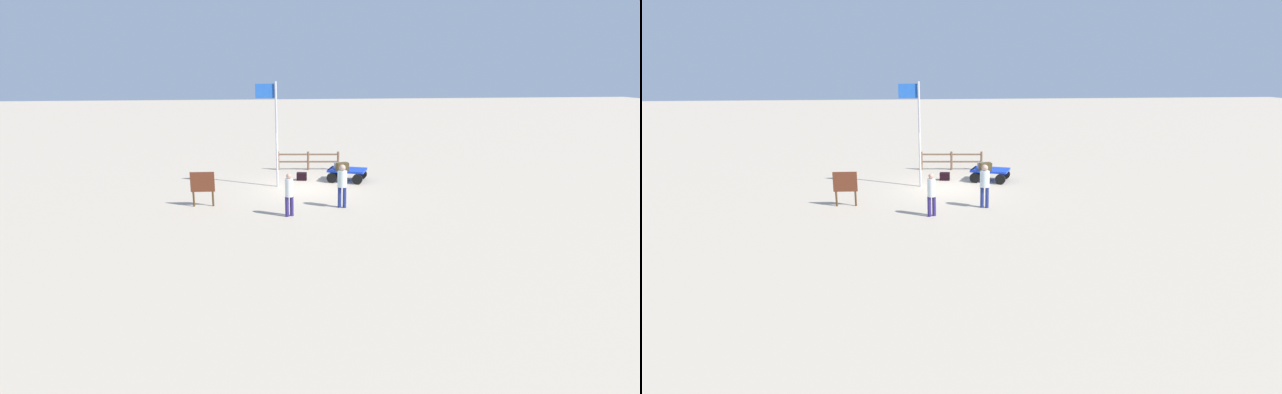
{
  "view_description": "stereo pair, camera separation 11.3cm",
  "coord_description": "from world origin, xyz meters",
  "views": [
    {
      "loc": [
        1.7,
        22.35,
        5.55
      ],
      "look_at": [
        -0.05,
        6.0,
        1.18
      ],
      "focal_mm": 28.25,
      "sensor_mm": 36.0,
      "label": 1
    },
    {
      "loc": [
        1.58,
        22.36,
        5.55
      ],
      "look_at": [
        -0.05,
        6.0,
        1.18
      ],
      "focal_mm": 28.25,
      "sensor_mm": 36.0,
      "label": 2
    }
  ],
  "objects": [
    {
      "name": "worker_lead",
      "position": [
        -1.22,
        3.29,
        1.04
      ],
      "size": [
        0.47,
        0.47,
        1.74
      ],
      "color": "navy",
      "rests_on": "ground"
    },
    {
      "name": "flagpole",
      "position": [
        1.36,
        -0.54,
        2.89
      ],
      "size": [
        0.95,
        0.16,
        4.79
      ],
      "color": "silver",
      "rests_on": "ground"
    },
    {
      "name": "suitcase_tan",
      "position": [
        -1.86,
        -0.94,
        0.79
      ],
      "size": [
        0.63,
        0.48,
        0.39
      ],
      "color": "#44361C",
      "rests_on": "luggage_cart"
    },
    {
      "name": "worker_trailing",
      "position": [
        0.92,
        4.24,
        0.93
      ],
      "size": [
        0.41,
        0.41,
        1.64
      ],
      "color": "navy",
      "rests_on": "ground"
    },
    {
      "name": "suitcase_grey",
      "position": [
        0.03,
        -1.73,
        0.19
      ],
      "size": [
        0.53,
        0.38,
        0.38
      ],
      "color": "black",
      "rests_on": "ground"
    },
    {
      "name": "luggage_cart",
      "position": [
        -2.14,
        -1.35,
        0.44
      ],
      "size": [
        2.1,
        1.87,
        0.59
      ],
      "color": "blue",
      "rests_on": "ground"
    },
    {
      "name": "ground_plane",
      "position": [
        0.0,
        0.0,
        0.0
      ],
      "size": [
        120.0,
        120.0,
        0.0
      ],
      "primitive_type": "plane",
      "color": "#B9A78F"
    },
    {
      "name": "suitcase_dark",
      "position": [
        -1.79,
        -1.45,
        0.74
      ],
      "size": [
        0.47,
        0.4,
        0.3
      ],
      "color": "gray",
      "rests_on": "luggage_cart"
    },
    {
      "name": "wooden_fence",
      "position": [
        -0.5,
        -4.17,
        0.57
      ],
      "size": [
        3.32,
        0.44,
        0.99
      ],
      "color": "brown",
      "rests_on": "ground"
    },
    {
      "name": "signboard",
      "position": [
        4.28,
        2.52,
        0.9
      ],
      "size": [
        0.95,
        0.11,
        1.4
      ],
      "color": "#4C3319",
      "rests_on": "ground"
    }
  ]
}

